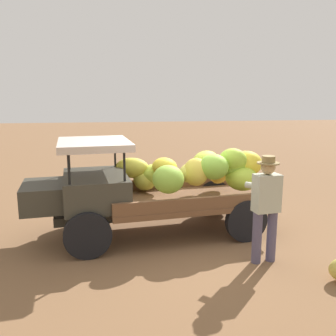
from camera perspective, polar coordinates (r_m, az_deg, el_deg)
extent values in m
plane|color=brown|center=(7.05, 3.08, -10.48)|extent=(60.00, 60.00, 0.00)
cube|color=#38362C|center=(7.06, -0.79, -6.66)|extent=(4.02, 0.89, 0.16)
cylinder|color=black|center=(6.13, -12.37, -10.26)|extent=(0.79, 0.23, 0.78)
cylinder|color=black|center=(7.64, -12.94, -5.92)|extent=(0.79, 0.23, 0.78)
cylinder|color=black|center=(6.82, 12.09, -8.02)|extent=(0.79, 0.23, 0.78)
cylinder|color=black|center=(8.20, 7.04, -4.53)|extent=(0.79, 0.23, 0.78)
cube|color=brown|center=(7.12, 2.73, -4.99)|extent=(3.17, 2.05, 0.10)
cube|color=brown|center=(6.35, 4.93, -5.55)|extent=(2.99, 0.42, 0.22)
cube|color=brown|center=(7.82, 0.98, -2.28)|extent=(2.99, 0.42, 0.22)
cube|color=#38362C|center=(6.73, -11.19, -3.29)|extent=(1.26, 1.63, 0.55)
cube|color=#38362C|center=(6.76, -18.83, -4.12)|extent=(0.81, 1.14, 0.44)
cylinder|color=black|center=(5.97, -15.19, 0.08)|extent=(0.04, 0.04, 0.55)
cylinder|color=black|center=(7.24, -15.18, 2.01)|extent=(0.04, 0.04, 0.55)
cylinder|color=black|center=(6.03, -6.80, 0.50)|extent=(0.04, 0.04, 0.55)
cylinder|color=black|center=(7.29, -8.25, 2.34)|extent=(0.04, 0.04, 0.55)
cube|color=beige|center=(6.58, -11.47, 3.69)|extent=(1.38, 1.65, 0.12)
ellipsoid|color=gold|center=(7.40, -3.59, -1.61)|extent=(0.68, 0.77, 0.65)
ellipsoid|color=#B1C540|center=(7.47, 11.24, 0.05)|extent=(0.51, 0.50, 0.50)
ellipsoid|color=#98C337|center=(6.93, 10.02, 1.10)|extent=(0.68, 0.72, 0.63)
ellipsoid|color=gold|center=(6.70, 4.36, -0.61)|extent=(0.62, 0.60, 0.57)
ellipsoid|color=#AACA3C|center=(7.35, -2.42, -1.01)|extent=(0.60, 0.68, 0.56)
ellipsoid|color=#83B739|center=(6.68, 7.12, 0.19)|extent=(0.73, 0.74, 0.57)
ellipsoid|color=gold|center=(7.61, 7.96, -0.72)|extent=(0.63, 0.64, 0.56)
ellipsoid|color=#81AE36|center=(6.29, 0.06, -1.76)|extent=(0.71, 0.73, 0.63)
ellipsoid|color=#A6C337|center=(6.96, 11.40, -1.63)|extent=(0.85, 0.84, 0.60)
ellipsoid|color=gold|center=(7.32, -5.59, 0.01)|extent=(0.79, 0.68, 0.55)
ellipsoid|color=gold|center=(6.86, 3.70, -0.68)|extent=(0.76, 0.74, 0.49)
ellipsoid|color=#AFC03D|center=(7.40, 5.88, 1.03)|extent=(0.87, 0.87, 0.57)
ellipsoid|color=gold|center=(7.12, -0.53, 0.14)|extent=(0.70, 0.73, 0.51)
ellipsoid|color=#84B434|center=(6.98, 10.26, 0.18)|extent=(0.54, 0.54, 0.57)
ellipsoid|color=yellow|center=(7.11, 11.99, 0.66)|extent=(0.72, 0.69, 0.62)
cylinder|color=#534D68|center=(6.01, 13.66, -10.48)|extent=(0.15, 0.15, 0.84)
cylinder|color=#534D68|center=(6.14, 15.81, -10.13)|extent=(0.15, 0.15, 0.84)
cube|color=#B5B8A3|center=(5.85, 15.10, -3.79)|extent=(0.43, 0.29, 0.59)
cylinder|color=#B5B8A3|center=(5.87, 13.80, -2.80)|extent=(0.36, 0.35, 0.10)
cylinder|color=#B5B8A3|center=(5.97, 15.48, -2.65)|extent=(0.29, 0.39, 0.10)
sphere|color=tan|center=(5.76, 15.30, 0.10)|extent=(0.22, 0.22, 0.22)
cylinder|color=olive|center=(5.75, 15.34, 0.74)|extent=(0.34, 0.34, 0.02)
cylinder|color=olive|center=(5.74, 15.37, 1.33)|extent=(0.20, 0.20, 0.10)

